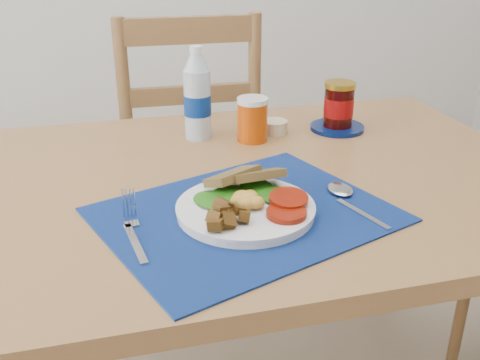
# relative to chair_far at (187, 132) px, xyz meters

# --- Properties ---
(table) EXTENTS (1.40, 0.90, 0.75)m
(table) POSITION_rel_chair_far_xyz_m (-0.04, -0.70, 0.06)
(table) COLOR brown
(table) RESTS_ON ground
(chair_far) EXTENTS (0.47, 0.45, 1.22)m
(chair_far) POSITION_rel_chair_far_xyz_m (0.00, 0.00, 0.00)
(chair_far) COLOR brown
(chair_far) RESTS_ON ground
(placemat) EXTENTS (0.60, 0.54, 0.00)m
(placemat) POSITION_rel_chair_far_xyz_m (-0.04, -0.87, 0.14)
(placemat) COLOR black
(placemat) RESTS_ON table
(breakfast_plate) EXTENTS (0.25, 0.25, 0.06)m
(breakfast_plate) POSITION_rel_chair_far_xyz_m (-0.04, -0.88, 0.16)
(breakfast_plate) COLOR silver
(breakfast_plate) RESTS_ON placemat
(fork) EXTENTS (0.03, 0.19, 0.00)m
(fork) POSITION_rel_chair_far_xyz_m (-0.24, -0.89, 0.15)
(fork) COLOR #B2B5BA
(fork) RESTS_ON placemat
(spoon) EXTENTS (0.05, 0.20, 0.01)m
(spoon) POSITION_rel_chair_far_xyz_m (0.17, -0.86, 0.15)
(spoon) COLOR #B2B5BA
(spoon) RESTS_ON placemat
(water_bottle) EXTENTS (0.07, 0.07, 0.23)m
(water_bottle) POSITION_rel_chair_far_xyz_m (-0.04, -0.44, 0.24)
(water_bottle) COLOR #ADBFCC
(water_bottle) RESTS_ON table
(juice_glass) EXTENTS (0.07, 0.07, 0.10)m
(juice_glass) POSITION_rel_chair_far_xyz_m (0.08, -0.50, 0.19)
(juice_glass) COLOR #B73F04
(juice_glass) RESTS_ON table
(ramekin) EXTENTS (0.07, 0.07, 0.03)m
(ramekin) POSITION_rel_chair_far_xyz_m (0.15, -0.46, 0.16)
(ramekin) COLOR #C7B992
(ramekin) RESTS_ON table
(jam_on_saucer) EXTENTS (0.14, 0.14, 0.13)m
(jam_on_saucer) POSITION_rel_chair_far_xyz_m (0.32, -0.47, 0.20)
(jam_on_saucer) COLOR #041449
(jam_on_saucer) RESTS_ON table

